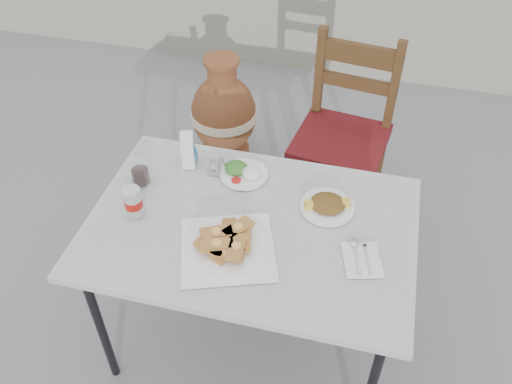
% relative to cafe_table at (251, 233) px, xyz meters
% --- Properties ---
extents(ground, '(80.00, 80.00, 0.00)m').
position_rel_cafe_table_xyz_m(ground, '(-0.09, -0.07, -0.65)').
color(ground, slate).
rests_on(ground, ground).
extents(cafe_table, '(1.16, 0.79, 0.70)m').
position_rel_cafe_table_xyz_m(cafe_table, '(0.00, 0.00, 0.00)').
color(cafe_table, black).
rests_on(cafe_table, ground).
extents(pide_plate, '(0.40, 0.40, 0.06)m').
position_rel_cafe_table_xyz_m(pide_plate, '(-0.05, -0.14, 0.08)').
color(pide_plate, white).
rests_on(pide_plate, cafe_table).
extents(salad_rice_plate, '(0.19, 0.19, 0.05)m').
position_rel_cafe_table_xyz_m(salad_rice_plate, '(-0.09, 0.24, 0.07)').
color(salad_rice_plate, white).
rests_on(salad_rice_plate, cafe_table).
extents(salad_chopped_plate, '(0.20, 0.20, 0.04)m').
position_rel_cafe_table_xyz_m(salad_chopped_plate, '(0.25, 0.14, 0.07)').
color(salad_chopped_plate, white).
rests_on(salad_chopped_plate, cafe_table).
extents(soda_can, '(0.06, 0.06, 0.12)m').
position_rel_cafe_table_xyz_m(soda_can, '(-0.41, -0.06, 0.11)').
color(soda_can, silver).
rests_on(soda_can, cafe_table).
extents(cola_glass, '(0.07, 0.07, 0.10)m').
position_rel_cafe_table_xyz_m(cola_glass, '(-0.46, 0.11, 0.09)').
color(cola_glass, white).
rests_on(cola_glass, cafe_table).
extents(napkin_holder, '(0.08, 0.11, 0.12)m').
position_rel_cafe_table_xyz_m(napkin_holder, '(-0.33, 0.27, 0.11)').
color(napkin_holder, white).
rests_on(napkin_holder, cafe_table).
extents(condiment_caddy, '(0.09, 0.07, 0.06)m').
position_rel_cafe_table_xyz_m(condiment_caddy, '(-0.19, 0.24, 0.07)').
color(condiment_caddy, '#BBBBC2').
rests_on(condiment_caddy, cafe_table).
extents(cutlery_napkin, '(0.16, 0.18, 0.01)m').
position_rel_cafe_table_xyz_m(cutlery_napkin, '(0.39, -0.06, 0.05)').
color(cutlery_napkin, white).
rests_on(cutlery_napkin, cafe_table).
extents(chair, '(0.48, 0.48, 0.96)m').
position_rel_cafe_table_xyz_m(chair, '(0.23, 0.88, -0.16)').
color(chair, '#3A230F').
rests_on(chair, ground).
extents(terracotta_urn, '(0.38, 0.38, 0.66)m').
position_rel_cafe_table_xyz_m(terracotta_urn, '(-0.47, 1.16, -0.35)').
color(terracotta_urn, brown).
rests_on(terracotta_urn, ground).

